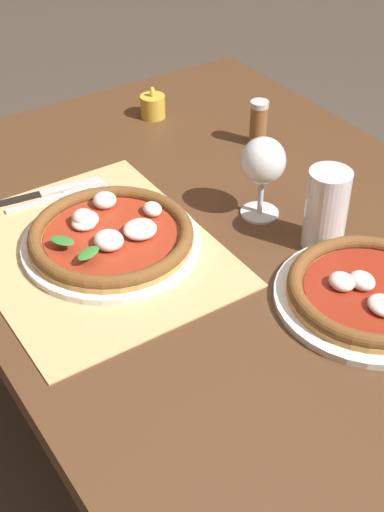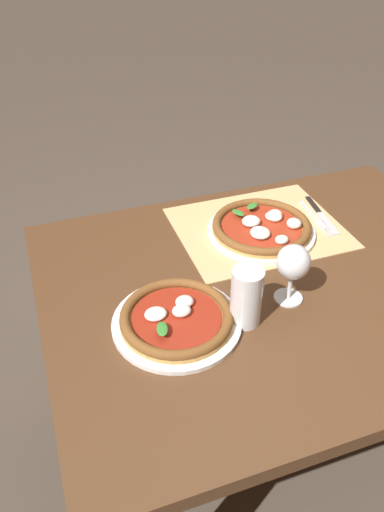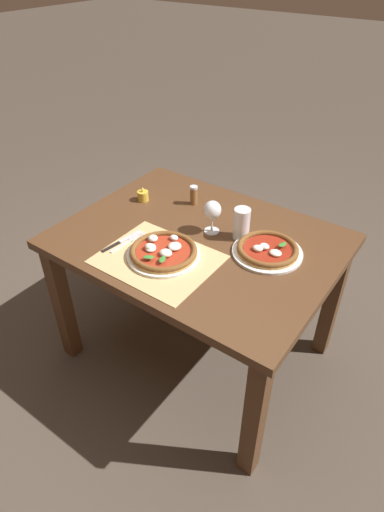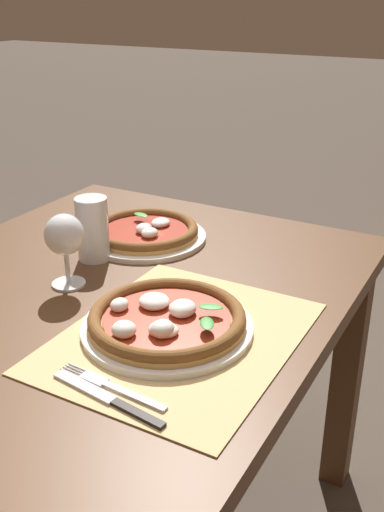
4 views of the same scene
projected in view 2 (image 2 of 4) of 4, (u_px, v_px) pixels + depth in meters
The scene contains 9 objects.
ground_plane at pixel (258, 443), 1.72m from camera, with size 24.00×24.00×0.00m, color #473D33.
dining_table at pixel (276, 309), 1.34m from camera, with size 1.20×0.92×0.74m.
paper_placemat at pixel (258, 228), 1.46m from camera, with size 0.47×0.38×0.00m, color tan.
pizza_near at pixel (262, 227), 1.42m from camera, with size 0.31×0.31×0.05m.
pizza_far at pixel (176, 319), 1.13m from camera, with size 0.30×0.30×0.05m.
wine_glass at pixel (293, 264), 1.15m from camera, with size 0.08×0.08×0.16m.
pint_glass at pixel (246, 298), 1.11m from camera, with size 0.07×0.07×0.15m.
fork at pixel (315, 218), 1.49m from camera, with size 0.03×0.20×0.00m.
knife at pixel (321, 215), 1.51m from camera, with size 0.05×0.22×0.01m.
Camera 2 is at (0.54, 0.86, 1.55)m, focal length 35.00 mm.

